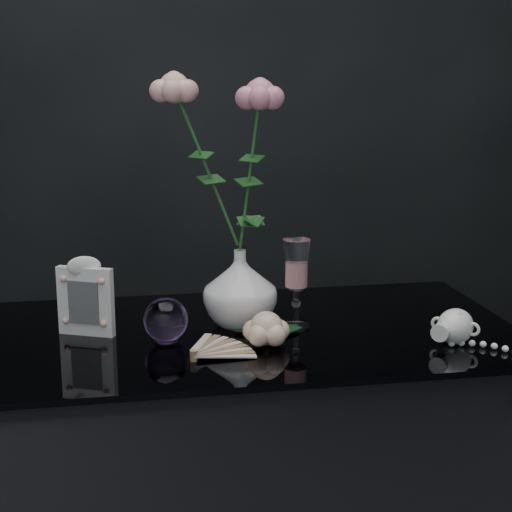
{
  "coord_description": "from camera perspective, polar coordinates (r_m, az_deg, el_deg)",
  "views": [
    {
      "loc": [
        -0.26,
        -1.42,
        1.26
      ],
      "look_at": [
        -0.0,
        0.01,
        0.92
      ],
      "focal_mm": 55.0,
      "sensor_mm": 36.0,
      "label": 1
    }
  ],
  "objects": [
    {
      "name": "roses",
      "position": [
        1.52,
        -2.35,
        7.57
      ],
      "size": [
        0.24,
        0.11,
        0.39
      ],
      "color": "#EBA69D",
      "rests_on": "vase"
    },
    {
      "name": "loose_rose",
      "position": [
        1.47,
        0.76,
        -5.32
      ],
      "size": [
        0.18,
        0.22,
        0.07
      ],
      "primitive_type": null,
      "rotation": [
        0.0,
        0.0,
        0.18
      ],
      "color": "#FFC8A4",
      "rests_on": "table"
    },
    {
      "name": "paperweight",
      "position": [
        1.5,
        -6.59,
        -4.62
      ],
      "size": [
        0.1,
        0.1,
        0.09
      ],
      "primitive_type": null,
      "rotation": [
        0.0,
        0.0,
        -0.25
      ],
      "color": "#AF80D0",
      "rests_on": "table"
    },
    {
      "name": "wine_glass",
      "position": [
        1.56,
        2.95,
        -2.05
      ],
      "size": [
        0.07,
        0.07,
        0.18
      ],
      "primitive_type": null,
      "rotation": [
        0.0,
        0.0,
        -0.24
      ],
      "color": "white",
      "rests_on": "table"
    },
    {
      "name": "table",
      "position": [
        1.73,
        -0.15,
        -17.41
      ],
      "size": [
        1.05,
        0.58,
        0.76
      ],
      "color": "black",
      "rests_on": "ground"
    },
    {
      "name": "paper_fan",
      "position": [
        1.41,
        -4.56,
        -7.16
      ],
      "size": [
        0.28,
        0.25,
        0.02
      ],
      "primitive_type": null,
      "rotation": [
        0.0,
        0.0,
        0.39
      ],
      "color": "beige",
      "rests_on": "table"
    },
    {
      "name": "pearl_jar",
      "position": [
        1.54,
        14.29,
        -4.87
      ],
      "size": [
        0.34,
        0.34,
        0.07
      ],
      "primitive_type": null,
      "rotation": [
        0.0,
        0.0,
        -0.72
      ],
      "color": "white",
      "rests_on": "table"
    },
    {
      "name": "picture_frame",
      "position": [
        1.56,
        -12.3,
        -2.84
      ],
      "size": [
        0.14,
        0.13,
        0.16
      ],
      "primitive_type": null,
      "rotation": [
        0.0,
        0.0,
        -0.42
      ],
      "color": "white",
      "rests_on": "table"
    },
    {
      "name": "vase",
      "position": [
        1.58,
        -1.17,
        -2.36
      ],
      "size": [
        0.2,
        0.2,
        0.16
      ],
      "primitive_type": "imported",
      "rotation": [
        0.0,
        0.0,
        0.4
      ],
      "color": "white",
      "rests_on": "table"
    }
  ]
}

